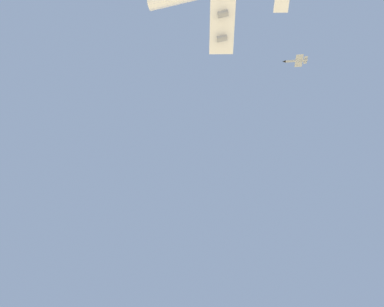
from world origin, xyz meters
TOP-DOWN VIEW (x-y plane):
  - chase_jet_left_wing at (-71.22, 0.41)m, footprint 15.32×8.82m

SIDE VIEW (x-z plane):
  - chase_jet_left_wing at x=-71.22m, z-range 181.50..185.50m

